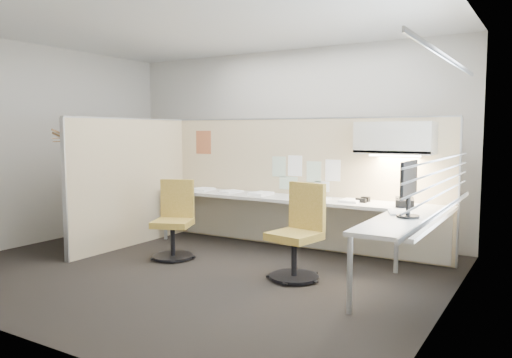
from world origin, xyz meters
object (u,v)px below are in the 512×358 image
Objects in this scene: chair_right at (298,235)px; phone at (404,202)px; chair_left at (174,222)px; desk at (310,210)px; monitor at (409,185)px.

chair_right reaches higher than phone.
chair_right is (1.74, 0.00, 0.03)m from chair_left.
chair_right is at bearing -22.44° from chair_left.
monitor is at bearing -24.99° from desk.
chair_left is 1.74m from chair_right.
monitor is (1.10, 0.22, 0.58)m from chair_right.
desk is 3.94× the size of chair_right.
chair_left is 2.91m from monitor.
phone is at bearing -3.20° from chair_left.
phone reaches higher than desk.
desk is 1.58m from monitor.
monitor reaches higher than chair_right.
chair_left is (-1.47, -0.86, -0.15)m from desk.
chair_right is 3.97× the size of phone.
desk is at bearing 7.82° from chair_left.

